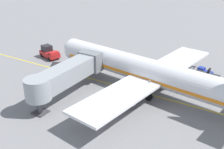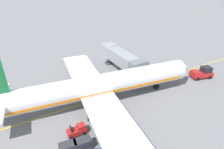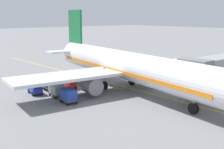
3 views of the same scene
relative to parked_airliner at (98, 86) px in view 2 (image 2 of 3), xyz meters
The scene contains 11 objects.
ground_plane 3.37m from the parked_airliner, 147.42° to the right, with size 400.00×400.00×0.00m, color slate.
gate_lead_in_line 3.36m from the parked_airliner, 147.42° to the right, with size 0.24×80.00×0.01m, color gold.
parked_airliner is the anchor object (origin of this frame).
jet_bridge 11.98m from the parked_airliner, 129.26° to the left, with size 14.16×3.50×4.98m.
pushback_tractor 22.96m from the parked_airliner, 82.73° to the left, with size 3.33×4.84×2.40m.
baggage_tug_trailing 8.10m from the parked_airliner, 48.02° to the right, with size 1.34×2.53×1.62m.
baggage_cart_front 9.29m from the parked_airliner, ahead, with size 1.54×2.96×1.58m.
baggage_cart_second_in_train 9.47m from the parked_airliner, 19.65° to the right, with size 1.54×2.96×1.58m.
baggage_cart_third_in_train 10.11m from the parked_airliner, 37.40° to the right, with size 1.54×2.96×1.58m.
baggage_cart_tail_end 11.07m from the parked_airliner, 45.62° to the right, with size 1.54×2.96×1.58m.
ground_crew_wing_walker 5.31m from the parked_airliner, 44.27° to the right, with size 0.43×0.68×1.69m.
Camera 2 is at (24.72, -10.37, 19.15)m, focal length 30.09 mm.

